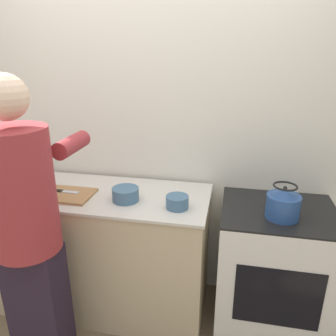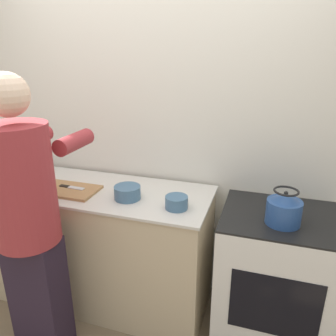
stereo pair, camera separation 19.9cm
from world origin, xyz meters
name	(u,v)px [view 1 (the left image)]	position (x,y,z in m)	size (l,w,h in m)	color
wall_back	(156,130)	(0.00, 0.67, 1.30)	(8.00, 0.05, 2.60)	silver
counter	(93,249)	(-0.40, 0.30, 0.46)	(1.69, 0.63, 0.93)	#C6B28E
oven	(272,271)	(0.88, 0.30, 0.46)	(0.71, 0.60, 0.92)	silver
person	(27,225)	(-0.51, -0.24, 0.95)	(0.40, 0.64, 1.76)	black
cutting_board	(63,194)	(-0.53, 0.21, 0.94)	(0.40, 0.26, 0.02)	#A87A4C
knife	(65,191)	(-0.53, 0.23, 0.95)	(0.19, 0.04, 0.01)	silver
kettle	(283,204)	(0.88, 0.21, 1.01)	(0.20, 0.20, 0.21)	#284C8C
bowl_prep	(177,202)	(0.25, 0.19, 0.97)	(0.14, 0.14, 0.08)	#426684
bowl_mixing	(126,194)	(-0.10, 0.22, 0.97)	(0.17, 0.17, 0.09)	#426684
canister_jar	(16,171)	(-1.00, 0.38, 1.01)	(0.17, 0.17, 0.16)	#4C4C51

